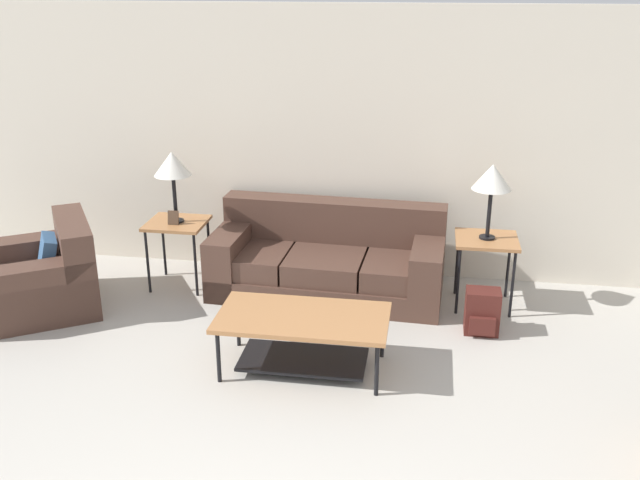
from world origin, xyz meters
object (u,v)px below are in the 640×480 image
object	(u,v)px
armchair	(41,278)
side_table_right	(486,246)
coffee_table	(303,330)
side_table_left	(177,229)
table_lamp_right	(492,178)
backpack	(482,312)
couch	(328,262)
table_lamp_left	(172,165)

from	to	relation	value
armchair	side_table_right	distance (m)	3.98
coffee_table	side_table_right	distance (m)	1.97
coffee_table	side_table_left	distance (m)	2.00
side_table_left	side_table_right	world-z (taller)	same
side_table_right	table_lamp_right	size ratio (longest dim) A/B	0.97
coffee_table	table_lamp_right	size ratio (longest dim) A/B	1.91
coffee_table	backpack	size ratio (longest dim) A/B	3.35
backpack	table_lamp_right	bearing A→B (deg)	86.45
side_table_left	backpack	bearing A→B (deg)	-10.80
side_table_right	backpack	bearing A→B (deg)	-93.55
couch	side_table_left	xyz separation A→B (m)	(-1.44, -0.08, 0.29)
couch	coffee_table	size ratio (longest dim) A/B	1.69
couch	armchair	xyz separation A→B (m)	(-2.49, -0.75, -0.01)
coffee_table	side_table_right	xyz separation A→B (m)	(1.41, 1.35, 0.24)
armchair	table_lamp_left	xyz separation A→B (m)	(1.05, 0.67, 0.91)
coffee_table	side_table_left	world-z (taller)	side_table_left
backpack	coffee_table	bearing A→B (deg)	-149.47
side_table_right	table_lamp_left	distance (m)	2.93
side_table_left	table_lamp_left	size ratio (longest dim) A/B	0.97
armchair	couch	bearing A→B (deg)	16.84
coffee_table	table_lamp_right	distance (m)	2.14
couch	side_table_right	size ratio (longest dim) A/B	3.35
couch	backpack	xyz separation A→B (m)	(1.40, -0.62, -0.11)
armchair	side_table_right	world-z (taller)	armchair
armchair	table_lamp_left	size ratio (longest dim) A/B	2.02
couch	table_lamp_right	xyz separation A→B (m)	(1.43, -0.08, 0.90)
side_table_left	side_table_right	bearing A→B (deg)	0.00
couch	armchair	bearing A→B (deg)	-163.16
side_table_right	table_lamp_left	world-z (taller)	table_lamp_left
armchair	table_lamp_right	world-z (taller)	table_lamp_right
coffee_table	table_lamp_right	xyz separation A→B (m)	(1.41, 1.35, 0.86)
table_lamp_right	side_table_right	bearing A→B (deg)	53.13
couch	coffee_table	world-z (taller)	couch
couch	table_lamp_left	size ratio (longest dim) A/B	3.24
armchair	backpack	distance (m)	3.89
table_lamp_right	backpack	world-z (taller)	table_lamp_right
side_table_left	backpack	world-z (taller)	side_table_left
armchair	side_table_left	world-z (taller)	armchair
table_lamp_right	backpack	xyz separation A→B (m)	(-0.03, -0.54, -1.01)
armchair	side_table_left	bearing A→B (deg)	32.49
table_lamp_left	couch	bearing A→B (deg)	3.30
side_table_right	table_lamp_left	xyz separation A→B (m)	(-2.87, -0.00, 0.62)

